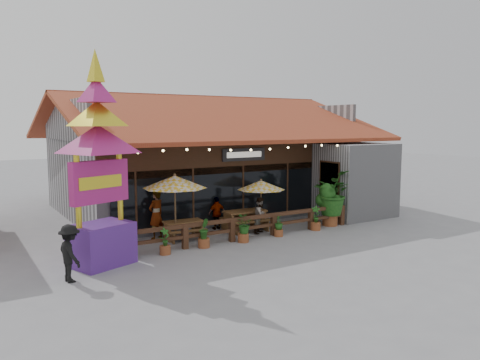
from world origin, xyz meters
TOP-DOWN VIEW (x-y plane):
  - ground at (0.00, 0.00)m, footprint 100.00×100.00m
  - restaurant_building at (0.26, 6.61)m, footprint 15.50×14.73m
  - patio_railing at (-2.25, -0.27)m, footprint 10.00×2.60m
  - umbrella_left at (-4.30, 0.77)m, footprint 3.08×3.08m
  - umbrella_right at (-0.31, 0.71)m, footprint 2.46×2.46m
  - picnic_table_left at (-3.92, 0.88)m, footprint 1.63×1.43m
  - picnic_table_right at (-1.02, 0.88)m, footprint 1.87×1.63m
  - thai_sign_tower at (-7.62, -0.85)m, footprint 3.51×3.51m
  - tropical_plant at (2.76, -0.34)m, footprint 2.37×2.40m
  - diner_a at (-4.81, 1.48)m, footprint 0.84×0.71m
  - diner_b at (-0.75, 0.08)m, footprint 0.93×0.90m
  - diner_c at (-1.93, 1.71)m, footprint 0.84×0.36m
  - pedestrian at (-8.86, -2.02)m, footprint 0.79×1.17m
  - planter_a at (-5.41, -0.80)m, footprint 0.39×0.39m
  - planter_b at (-3.83, -0.70)m, footprint 0.48×0.50m
  - planter_c at (-2.17, -0.80)m, footprint 0.82×0.84m
  - planter_d at (-0.44, -0.77)m, footprint 0.47×0.47m
  - planter_e at (1.59, -0.70)m, footprint 0.45×0.44m

SIDE VIEW (x-z plane):
  - ground at x=0.00m, z-range 0.00..0.00m
  - planter_a at x=-5.41m, z-range -0.08..0.87m
  - planter_d at x=-0.44m, z-range -0.02..0.86m
  - planter_e at x=1.59m, z-range -0.08..0.97m
  - planter_b at x=-3.83m, z-range -0.05..1.02m
  - picnic_table_left at x=-3.92m, z-range 0.13..0.87m
  - picnic_table_right at x=-1.02m, z-range 0.15..1.02m
  - planter_c at x=-2.17m, z-range 0.06..1.11m
  - patio_railing at x=-2.25m, z-range 0.15..1.07m
  - diner_c at x=-1.93m, z-range 0.00..1.42m
  - diner_b at x=-0.75m, z-range 0.00..1.52m
  - pedestrian at x=-8.86m, z-range 0.00..1.69m
  - diner_a at x=-4.81m, z-range 0.00..1.96m
  - tropical_plant at x=2.76m, z-range 0.18..2.69m
  - umbrella_right at x=-0.31m, z-range 0.82..3.03m
  - restaurant_building at x=0.26m, z-range -0.84..5.25m
  - umbrella_left at x=-4.30m, z-range 0.99..3.64m
  - thai_sign_tower at x=-7.62m, z-range 0.21..7.58m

